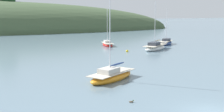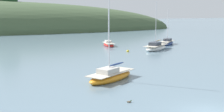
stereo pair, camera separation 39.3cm
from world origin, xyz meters
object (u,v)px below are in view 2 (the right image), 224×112
at_px(sailboat_black_sloop, 167,43).
at_px(sailboat_teal_outer, 111,76).
at_px(sailboat_navy_dinghy, 109,44).
at_px(sailboat_orange_cutter, 156,47).
at_px(duck_lone_right, 129,102).
at_px(mooring_buoy_inner, 128,51).

distance_m(sailboat_black_sloop, sailboat_teal_outer, 33.91).
distance_m(sailboat_black_sloop, sailboat_navy_dinghy, 12.52).
bearing_deg(sailboat_orange_cutter, sailboat_teal_outer, -129.71).
relative_size(sailboat_navy_dinghy, duck_lone_right, 18.66).
height_order(sailboat_navy_dinghy, mooring_buoy_inner, sailboat_navy_dinghy).
relative_size(sailboat_navy_dinghy, mooring_buoy_inner, 14.22).
bearing_deg(sailboat_teal_outer, mooring_buoy_inner, 61.59).
height_order(sailboat_orange_cutter, duck_lone_right, sailboat_orange_cutter).
bearing_deg(sailboat_teal_outer, sailboat_black_sloop, 49.26).
relative_size(sailboat_black_sloop, mooring_buoy_inner, 14.50).
bearing_deg(sailboat_black_sloop, duck_lone_right, -125.01).
bearing_deg(mooring_buoy_inner, duck_lone_right, -113.29).
distance_m(sailboat_orange_cutter, sailboat_teal_outer, 25.03).
relative_size(sailboat_orange_cutter, sailboat_navy_dinghy, 1.19).
relative_size(sailboat_black_sloop, sailboat_navy_dinghy, 1.02).
bearing_deg(mooring_buoy_inner, sailboat_teal_outer, -118.41).
bearing_deg(sailboat_navy_dinghy, mooring_buoy_inner, -88.52).
relative_size(sailboat_teal_outer, mooring_buoy_inner, 17.64).
relative_size(sailboat_black_sloop, duck_lone_right, 19.03).
relative_size(sailboat_black_sloop, sailboat_teal_outer, 0.82).
bearing_deg(sailboat_black_sloop, sailboat_navy_dinghy, 170.17).
height_order(sailboat_black_sloop, mooring_buoy_inner, sailboat_black_sloop).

